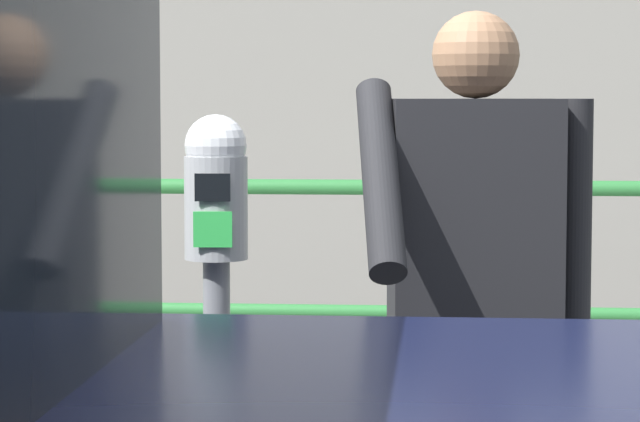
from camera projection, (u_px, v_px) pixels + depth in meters
name	position (u px, v px, depth m)	size (l,w,h in m)	color
parking_meter	(216.00, 270.00, 3.70)	(0.16, 0.17, 1.40)	slate
pedestrian_at_meter	(474.00, 291.00, 3.70)	(0.61, 0.59, 1.66)	slate
background_railing	(198.00, 261.00, 5.70)	(24.06, 0.06, 1.12)	#2D7A38
backdrop_wall	(275.00, 80.00, 8.48)	(32.00, 0.50, 3.32)	gray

